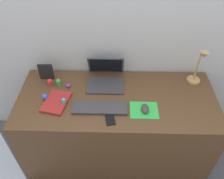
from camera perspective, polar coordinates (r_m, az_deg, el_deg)
ground_plane at (r=2.41m, az=0.96°, el=-14.65°), size 6.00×6.00×0.00m
back_wall at (r=2.07m, az=1.35°, el=6.68°), size 2.77×0.05×1.62m
desk at (r=2.11m, az=1.07°, el=-9.23°), size 1.57×0.67×0.74m
laptop at (r=1.95m, az=-1.57°, el=3.24°), size 0.30×0.28×0.20m
keyboard at (r=1.75m, az=-2.99°, el=-4.50°), size 0.41×0.13×0.02m
mousepad at (r=1.76m, az=7.85°, el=-5.04°), size 0.21×0.17×0.00m
mouse at (r=1.74m, az=8.12°, el=-4.66°), size 0.06×0.10×0.03m
cell_phone at (r=1.68m, az=-0.51°, el=-7.01°), size 0.09×0.14×0.01m
desk_lamp at (r=1.99m, az=20.40°, el=4.96°), size 0.11×0.14×0.33m
notebook_pad at (r=1.84m, az=-13.54°, el=-2.98°), size 0.22×0.27×0.02m
picture_frame at (r=2.03m, az=-15.87°, el=4.19°), size 0.12×0.02×0.15m
toy_figurine_cyan at (r=1.80m, az=-11.76°, el=-2.84°), size 0.03×0.03×0.06m
toy_figurine_green at (r=1.97m, az=-13.01°, el=1.83°), size 0.04×0.04×0.06m
toy_figurine_blue at (r=1.88m, az=-16.12°, el=-1.75°), size 0.04×0.04×0.05m
toy_figurine_purple at (r=1.94m, az=-10.67°, el=0.94°), size 0.03×0.03×0.04m
toy_figurine_red at (r=1.99m, az=-14.97°, el=1.76°), size 0.04×0.04×0.06m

